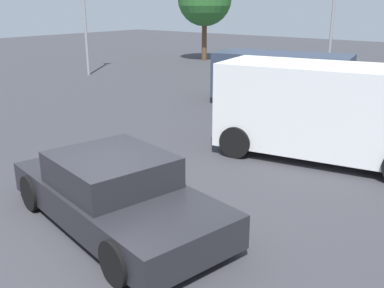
# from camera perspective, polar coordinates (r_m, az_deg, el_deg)

# --- Properties ---
(ground_plane) EXTENTS (80.00, 80.00, 0.00)m
(ground_plane) POSITION_cam_1_polar(r_m,az_deg,el_deg) (7.45, -10.52, -10.80)
(ground_plane) COLOR #38383D
(sedan_foreground) EXTENTS (4.55, 2.58, 1.19)m
(sedan_foreground) POSITION_cam_1_polar(r_m,az_deg,el_deg) (7.38, -9.98, -6.24)
(sedan_foreground) COLOR #232328
(sedan_foreground) RESTS_ON ground_plane
(dog) EXTENTS (0.46, 0.56, 0.43)m
(dog) POSITION_cam_1_polar(r_m,az_deg,el_deg) (10.00, -10.46, -1.48)
(dog) COLOR beige
(dog) RESTS_ON ground_plane
(van_white) EXTENTS (5.10, 2.91, 2.20)m
(van_white) POSITION_cam_1_polar(r_m,az_deg,el_deg) (10.65, 16.79, 4.39)
(van_white) COLOR white
(van_white) RESTS_ON ground_plane
(suv_dark) EXTENTS (5.00, 2.98, 1.84)m
(suv_dark) POSITION_cam_1_polar(r_m,az_deg,el_deg) (16.12, 11.59, 8.54)
(suv_dark) COLOR #2D384C
(suv_dark) RESTS_ON ground_plane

